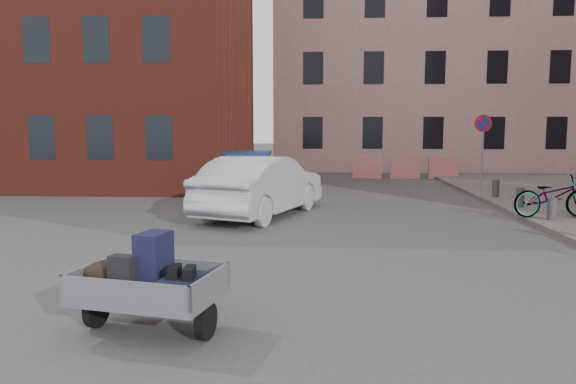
# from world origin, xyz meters

# --- Properties ---
(ground) EXTENTS (120.00, 120.00, 0.00)m
(ground) POSITION_xyz_m (0.00, 0.00, 0.00)
(ground) COLOR #38383A
(ground) RESTS_ON ground
(building_brick) EXTENTS (12.00, 10.00, 14.00)m
(building_brick) POSITION_xyz_m (-9.00, 13.00, 7.00)
(building_brick) COLOR #591E16
(building_brick) RESTS_ON ground
(building_pink) EXTENTS (16.00, 8.00, 14.00)m
(building_pink) POSITION_xyz_m (6.00, 22.00, 7.00)
(building_pink) COLOR #B78D8D
(building_pink) RESTS_ON ground
(no_parking_sign) EXTENTS (0.60, 0.09, 2.65)m
(no_parking_sign) POSITION_xyz_m (6.00, 9.48, 2.01)
(no_parking_sign) COLOR gray
(no_parking_sign) RESTS_ON sidewalk
(bollards) EXTENTS (0.22, 9.02, 0.55)m
(bollards) POSITION_xyz_m (6.00, 3.40, 0.40)
(bollards) COLOR #3A3A3D
(bollards) RESTS_ON sidewalk
(barriers) EXTENTS (4.70, 0.18, 1.00)m
(barriers) POSITION_xyz_m (4.20, 15.00, 0.50)
(barriers) COLOR red
(barriers) RESTS_ON ground
(trailer) EXTENTS (1.80, 1.94, 1.20)m
(trailer) POSITION_xyz_m (-1.67, -4.15, 0.61)
(trailer) COLOR black
(trailer) RESTS_ON ground
(dumpster) EXTENTS (3.51, 1.87, 1.46)m
(dumpster) POSITION_xyz_m (-3.18, 9.64, 0.73)
(dumpster) COLOR #1F3D95
(dumpster) RESTS_ON ground
(silver_car) EXTENTS (3.26, 5.19, 1.61)m
(silver_car) POSITION_xyz_m (-1.21, 4.38, 0.81)
(silver_car) COLOR #A3A4AA
(silver_car) RESTS_ON ground
(bicycle) EXTENTS (2.10, 0.95, 1.07)m
(bicycle) POSITION_xyz_m (6.20, 3.86, 0.65)
(bicycle) COLOR black
(bicycle) RESTS_ON sidewalk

